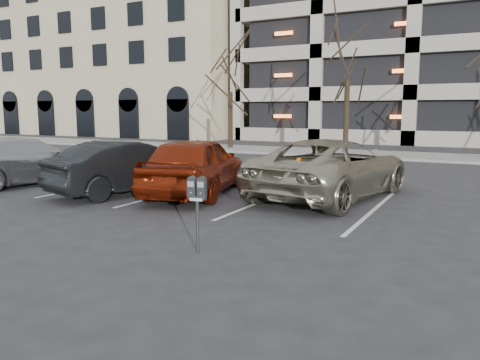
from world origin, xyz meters
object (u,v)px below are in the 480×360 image
object	(u,v)px
car_dark	(129,167)
tree_b	(349,33)
car_red	(196,165)
tree_a	(230,56)
suv_silver	(331,168)
parking_meter	(197,195)
car_silver	(24,161)

from	to	relation	value
car_dark	tree_b	bearing A→B (deg)	-83.04
car_red	tree_a	bearing A→B (deg)	-79.51
suv_silver	car_dark	distance (m)	5.66
tree_b	parking_meter	xyz separation A→B (m)	(2.52, -18.32, -5.32)
tree_a	car_silver	bearing A→B (deg)	-87.43
tree_a	parking_meter	world-z (taller)	tree_a
car_silver	parking_meter	bearing A→B (deg)	168.00
tree_a	car_red	bearing A→B (deg)	-64.70
parking_meter	car_red	size ratio (longest dim) A/B	0.26
suv_silver	car_dark	world-z (taller)	suv_silver
tree_b	car_silver	size ratio (longest dim) A/B	1.68
tree_a	suv_silver	size ratio (longest dim) A/B	1.26
parking_meter	suv_silver	xyz separation A→B (m)	(0.47, 5.90, -0.17)
car_silver	car_red	bearing A→B (deg)	-160.33
parking_meter	car_red	xyz separation A→B (m)	(-3.02, 4.57, -0.14)
tree_b	suv_silver	distance (m)	13.90
parking_meter	car_silver	xyz separation A→B (m)	(-8.86, 3.56, -0.21)
car_dark	car_silver	size ratio (longest dim) A/B	0.87
car_red	car_dark	distance (m)	1.93
tree_a	suv_silver	bearing A→B (deg)	-51.18
tree_a	suv_silver	world-z (taller)	tree_a
parking_meter	car_red	distance (m)	5.48
tree_b	car_dark	xyz separation A→B (m)	(-2.28, -14.48, -5.53)
tree_b	car_dark	world-z (taller)	tree_b
tree_b	suv_silver	size ratio (longest dim) A/B	1.44
suv_silver	tree_a	bearing A→B (deg)	-42.05
suv_silver	car_red	distance (m)	3.74
tree_b	car_dark	bearing A→B (deg)	-98.96
tree_a	suv_silver	xyz separation A→B (m)	(9.99, -12.42, -4.70)
parking_meter	suv_silver	distance (m)	5.93
tree_a	car_red	distance (m)	15.92
parking_meter	tree_b	bearing A→B (deg)	86.72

